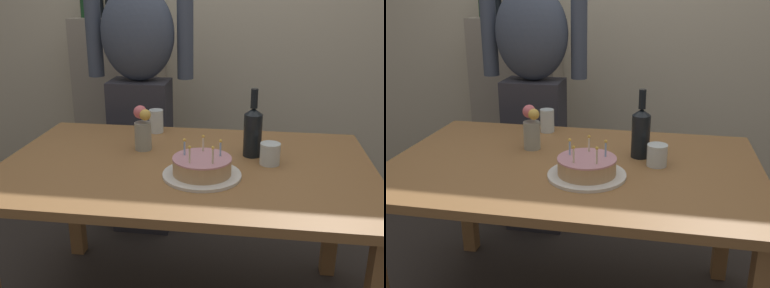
% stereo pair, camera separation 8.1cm
% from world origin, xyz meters
% --- Properties ---
extents(back_wall, '(5.20, 0.10, 2.60)m').
position_xyz_m(back_wall, '(0.00, 1.55, 1.30)').
color(back_wall, beige).
rests_on(back_wall, ground_plane).
extents(dining_table, '(1.50, 0.96, 0.74)m').
position_xyz_m(dining_table, '(0.00, 0.00, 0.64)').
color(dining_table, olive).
rests_on(dining_table, ground_plane).
extents(birthday_cake, '(0.30, 0.30, 0.14)m').
position_xyz_m(birthday_cake, '(0.08, -0.13, 0.77)').
color(birthday_cake, white).
rests_on(birthday_cake, dining_table).
extents(water_glass_near, '(0.08, 0.08, 0.09)m').
position_xyz_m(water_glass_near, '(0.34, 0.04, 0.78)').
color(water_glass_near, silver).
rests_on(water_glass_near, dining_table).
extents(water_glass_far, '(0.07, 0.07, 0.11)m').
position_xyz_m(water_glass_far, '(-0.21, 0.39, 0.80)').
color(water_glass_far, silver).
rests_on(water_glass_far, dining_table).
extents(wine_bottle, '(0.08, 0.08, 0.29)m').
position_xyz_m(wine_bottle, '(0.26, 0.12, 0.85)').
color(wine_bottle, black).
rests_on(wine_bottle, dining_table).
extents(flower_vase, '(0.08, 0.08, 0.20)m').
position_xyz_m(flower_vase, '(-0.21, 0.13, 0.83)').
color(flower_vase, '#999E93').
rests_on(flower_vase, dining_table).
extents(person_man_bearded, '(0.61, 0.27, 1.66)m').
position_xyz_m(person_man_bearded, '(-0.39, 0.76, 0.87)').
color(person_man_bearded, '#33333D').
rests_on(person_man_bearded, ground_plane).
extents(shelf_cabinet, '(0.60, 0.30, 1.51)m').
position_xyz_m(shelf_cabinet, '(-0.68, 1.33, 0.64)').
color(shelf_cabinet, '#9E9384').
rests_on(shelf_cabinet, ground_plane).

